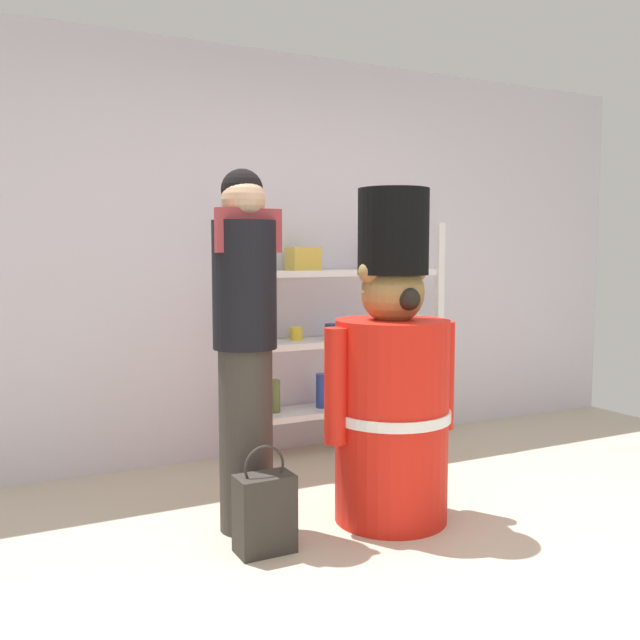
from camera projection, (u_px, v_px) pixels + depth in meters
name	position (u px, v px, depth m)	size (l,w,h in m)	color
ground_plane	(441.00, 594.00, 2.74)	(6.40, 6.40, 0.00)	beige
back_wall	(237.00, 256.00, 4.57)	(6.40, 0.12, 2.60)	silver
merchandise_shelf	(341.00, 337.00, 4.72)	(1.39, 0.35, 1.52)	white
teddy_bear_guard	(392.00, 388.00, 3.46)	(0.73, 0.58, 1.62)	red
person_shopper	(245.00, 342.00, 3.31)	(0.31, 0.30, 1.70)	#38332D
shopping_bag	(265.00, 512.00, 3.11)	(0.25, 0.16, 0.48)	#332D28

